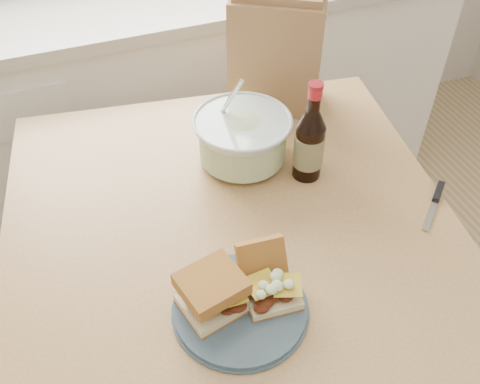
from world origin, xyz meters
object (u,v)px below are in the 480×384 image
object	(u,v)px
coleslaw_bowl	(242,140)
dining_table	(231,255)
paper_bag	(276,52)
beer_bottle	(309,143)
plate	(240,308)

from	to	relation	value
coleslaw_bowl	dining_table	bearing A→B (deg)	-118.52
dining_table	paper_bag	xyz separation A→B (m)	(0.28, 0.39, 0.27)
coleslaw_bowl	beer_bottle	world-z (taller)	beer_bottle
dining_table	paper_bag	size ratio (longest dim) A/B	3.68
coleslaw_bowl	paper_bag	bearing A→B (deg)	49.38
plate	paper_bag	size ratio (longest dim) A/B	0.82
dining_table	beer_bottle	bearing A→B (deg)	27.83
beer_bottle	dining_table	bearing A→B (deg)	-142.78
dining_table	coleslaw_bowl	world-z (taller)	coleslaw_bowl
plate	coleslaw_bowl	world-z (taller)	coleslaw_bowl
beer_bottle	paper_bag	world-z (taller)	paper_bag
paper_bag	beer_bottle	bearing A→B (deg)	-67.90
dining_table	plate	bearing A→B (deg)	-97.27
dining_table	coleslaw_bowl	xyz separation A→B (m)	(0.10, 0.18, 0.18)
plate	coleslaw_bowl	xyz separation A→B (m)	(0.16, 0.41, 0.05)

